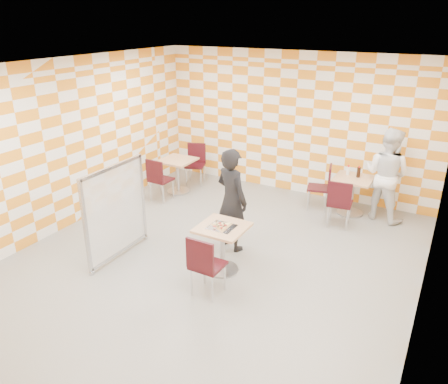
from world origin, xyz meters
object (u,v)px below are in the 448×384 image
at_px(second_table, 352,189).
at_px(chair_second_side, 323,184).
at_px(chair_main_front, 204,262).
at_px(chair_empty_far, 196,160).
at_px(soda_bottle, 359,172).
at_px(man_white, 386,175).
at_px(empty_table, 178,170).
at_px(main_table, 222,241).
at_px(chair_empty_near, 158,177).
at_px(sport_bottle, 348,170).
at_px(man_dark, 232,200).
at_px(chair_second_front, 340,200).
at_px(partition, 116,211).

xyz_separation_m(second_table, chair_second_side, (-0.55, -0.06, 0.04)).
relative_size(second_table, chair_main_front, 0.81).
bearing_deg(chair_empty_far, chair_main_front, -56.34).
bearing_deg(soda_bottle, chair_empty_far, -178.71).
height_order(chair_second_side, man_white, man_white).
distance_m(empty_table, man_white, 4.28).
xyz_separation_m(main_table, chair_empty_near, (-2.47, 1.71, 0.04)).
distance_m(main_table, empty_table, 3.37).
height_order(man_white, sport_bottle, man_white).
height_order(chair_empty_near, chair_empty_far, same).
bearing_deg(sport_bottle, empty_table, -166.97).
bearing_deg(second_table, man_dark, -121.81).
bearing_deg(man_dark, chair_empty_far, -27.21).
height_order(chair_empty_near, sport_bottle, sport_bottle).
bearing_deg(man_dark, chair_empty_near, -4.13).
relative_size(man_white, soda_bottle, 7.72).
bearing_deg(man_white, sport_bottle, 14.54).
bearing_deg(chair_second_front, chair_empty_far, 168.32).
xyz_separation_m(chair_empty_far, man_dark, (2.15, -2.30, 0.32)).
xyz_separation_m(second_table, sport_bottle, (-0.15, 0.12, 0.33)).
xyz_separation_m(man_dark, man_white, (2.00, 2.39, 0.03)).
xyz_separation_m(chair_empty_near, man_dark, (2.24, -1.00, 0.32)).
bearing_deg(second_table, sport_bottle, 139.87).
height_order(main_table, man_dark, man_dark).
bearing_deg(partition, second_table, 50.00).
bearing_deg(chair_second_side, chair_second_front, -53.12).
xyz_separation_m(second_table, chair_main_front, (-1.10, -3.73, 0.04)).
bearing_deg(second_table, soda_bottle, 50.22).
relative_size(chair_second_front, sport_bottle, 4.62).
bearing_deg(chair_empty_near, sport_bottle, 22.16).
bearing_deg(man_dark, sport_bottle, -98.01).
bearing_deg(man_white, second_table, 26.21).
bearing_deg(chair_main_front, second_table, 73.61).
relative_size(second_table, chair_second_side, 0.81).
relative_size(main_table, chair_empty_far, 0.81).
bearing_deg(man_dark, empty_table, -16.81).
height_order(chair_empty_far, sport_bottle, sport_bottle).
height_order(chair_second_side, sport_bottle, sport_bottle).
relative_size(chair_second_side, partition, 0.60).
bearing_deg(soda_bottle, main_table, -112.30).
distance_m(chair_empty_near, man_white, 4.48).
bearing_deg(man_dark, man_white, -110.08).
relative_size(chair_main_front, soda_bottle, 4.02).
bearing_deg(soda_bottle, chair_empty_near, -159.61).
height_order(man_dark, soda_bottle, man_dark).
distance_m(chair_second_side, partition, 4.11).
height_order(main_table, chair_second_side, chair_second_side).
distance_m(chair_second_front, sport_bottle, 0.91).
bearing_deg(partition, chair_empty_near, 110.34).
relative_size(main_table, soda_bottle, 3.26).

